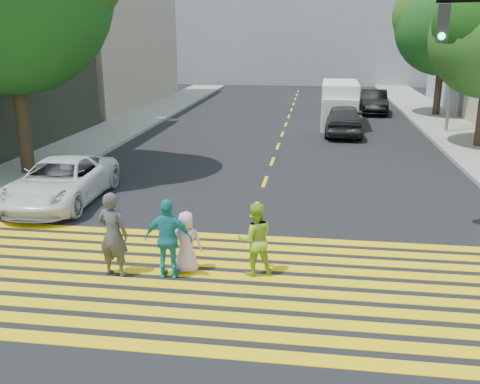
% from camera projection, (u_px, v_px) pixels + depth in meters
% --- Properties ---
extents(ground, '(120.00, 120.00, 0.00)m').
position_uv_depth(ground, '(216.00, 313.00, 9.61)').
color(ground, black).
extents(sidewalk_left, '(3.00, 40.00, 0.15)m').
position_uv_depth(sidewalk_left, '(143.00, 117.00, 31.62)').
color(sidewalk_left, gray).
rests_on(sidewalk_left, ground).
extents(sidewalk_right, '(3.00, 60.00, 0.15)m').
position_uv_depth(sidewalk_right, '(478.00, 150.00, 22.67)').
color(sidewalk_right, gray).
rests_on(sidewalk_right, ground).
extents(curb_red, '(0.20, 8.00, 0.16)m').
position_uv_depth(curb_red, '(29.00, 197.00, 16.22)').
color(curb_red, maroon).
rests_on(curb_red, ground).
extents(crosswalk, '(13.40, 5.30, 0.01)m').
position_uv_depth(crosswalk, '(228.00, 282.00, 10.82)').
color(crosswalk, yellow).
rests_on(crosswalk, ground).
extents(lane_line, '(0.12, 34.40, 0.01)m').
position_uv_depth(lane_line, '(287.00, 120.00, 30.96)').
color(lane_line, yellow).
rests_on(lane_line, ground).
extents(building_left_tan, '(12.00, 16.00, 10.00)m').
position_uv_depth(building_left_tan, '(62.00, 31.00, 36.92)').
color(building_left_tan, tan).
rests_on(building_left_tan, ground).
extents(backdrop_block, '(30.00, 8.00, 12.00)m').
position_uv_depth(backdrop_block, '(303.00, 21.00, 53.45)').
color(backdrop_block, gray).
rests_on(backdrop_block, ground).
extents(tree_right_far, '(7.47, 7.20, 8.26)m').
position_uv_depth(tree_right_far, '(447.00, 20.00, 30.64)').
color(tree_right_far, black).
rests_on(tree_right_far, ground).
extents(pedestrian_man, '(0.72, 0.54, 1.80)m').
position_uv_depth(pedestrian_man, '(113.00, 234.00, 10.90)').
color(pedestrian_man, '#414144').
rests_on(pedestrian_man, ground).
extents(pedestrian_woman, '(0.90, 0.79, 1.56)m').
position_uv_depth(pedestrian_woman, '(255.00, 239.00, 10.98)').
color(pedestrian_woman, '#97C42E').
rests_on(pedestrian_woman, ground).
extents(pedestrian_child, '(0.67, 0.46, 1.32)m').
position_uv_depth(pedestrian_child, '(186.00, 242.00, 11.14)').
color(pedestrian_child, '#F0B2CF').
rests_on(pedestrian_child, ground).
extents(pedestrian_extra, '(0.99, 0.43, 1.68)m').
position_uv_depth(pedestrian_extra, '(169.00, 239.00, 10.82)').
color(pedestrian_extra, teal).
rests_on(pedestrian_extra, ground).
extents(white_sedan, '(2.33, 4.80, 1.31)m').
position_uv_depth(white_sedan, '(61.00, 181.00, 15.73)').
color(white_sedan, white).
rests_on(white_sedan, ground).
extents(dark_car_near, '(1.87, 4.54, 1.54)m').
position_uv_depth(dark_car_near, '(343.00, 119.00, 26.32)').
color(dark_car_near, black).
rests_on(dark_car_near, ground).
extents(silver_car, '(2.34, 4.45, 1.23)m').
position_uv_depth(silver_car, '(348.00, 98.00, 36.53)').
color(silver_car, '#BDBDBD').
rests_on(silver_car, ground).
extents(dark_car_parked, '(1.68, 4.43, 1.44)m').
position_uv_depth(dark_car_parked, '(374.00, 102.00, 33.56)').
color(dark_car_parked, black).
rests_on(dark_car_parked, ground).
extents(white_van, '(1.96, 4.96, 2.32)m').
position_uv_depth(white_van, '(339.00, 106.00, 28.75)').
color(white_van, white).
rests_on(white_van, ground).
extents(street_lamp, '(2.03, 0.43, 8.97)m').
position_uv_depth(street_lamp, '(453.00, 26.00, 25.30)').
color(street_lamp, gray).
rests_on(street_lamp, ground).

